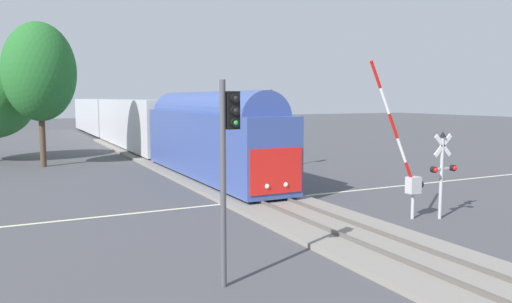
# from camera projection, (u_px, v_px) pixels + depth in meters

# --- Properties ---
(ground_plane) EXTENTS (220.00, 220.00, 0.00)m
(ground_plane) POSITION_uv_depth(u_px,v_px,m) (261.00, 200.00, 24.80)
(ground_plane) COLOR #47474C
(road_centre_stripe) EXTENTS (44.00, 0.20, 0.01)m
(road_centre_stripe) POSITION_uv_depth(u_px,v_px,m) (261.00, 200.00, 24.80)
(road_centre_stripe) COLOR beige
(road_centre_stripe) RESTS_ON ground
(railway_track) EXTENTS (4.40, 80.00, 0.32)m
(railway_track) POSITION_uv_depth(u_px,v_px,m) (261.00, 198.00, 24.79)
(railway_track) COLOR gray
(railway_track) RESTS_ON ground
(commuter_train) EXTENTS (3.04, 64.57, 5.16)m
(commuter_train) POSITION_uv_depth(u_px,v_px,m) (132.00, 121.00, 50.04)
(commuter_train) COLOR #384C93
(commuter_train) RESTS_ON railway_track
(crossing_gate_near) EXTENTS (2.99, 0.40, 6.57)m
(crossing_gate_near) POSITION_uv_depth(u_px,v_px,m) (409.00, 170.00, 20.65)
(crossing_gate_near) COLOR #B7B7BC
(crossing_gate_near) RESTS_ON ground
(crossing_signal_mast) EXTENTS (1.36, 0.44, 3.70)m
(crossing_signal_mast) POSITION_uv_depth(u_px,v_px,m) (442.00, 166.00, 20.73)
(crossing_signal_mast) COLOR #B2B2B7
(crossing_signal_mast) RESTS_ON ground
(traffic_signal_near_left) EXTENTS (0.53, 0.38, 5.58)m
(traffic_signal_near_left) POSITION_uv_depth(u_px,v_px,m) (228.00, 150.00, 13.10)
(traffic_signal_near_left) COLOR #4C4C51
(traffic_signal_near_left) RESTS_ON ground
(traffic_signal_far_side) EXTENTS (0.53, 0.38, 5.69)m
(traffic_signal_far_side) POSITION_uv_depth(u_px,v_px,m) (273.00, 116.00, 34.87)
(traffic_signal_far_side) COLOR #4C4C51
(traffic_signal_far_side) RESTS_ON ground
(oak_behind_train) EXTENTS (5.19, 5.19, 10.60)m
(oak_behind_train) POSITION_uv_depth(u_px,v_px,m) (39.00, 72.00, 36.16)
(oak_behind_train) COLOR #4C3828
(oak_behind_train) RESTS_ON ground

